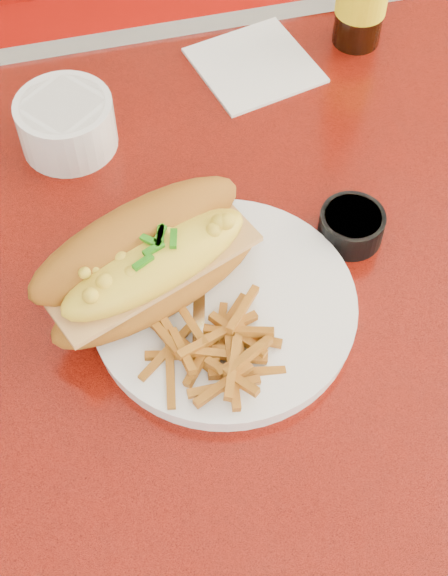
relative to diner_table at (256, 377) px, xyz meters
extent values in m
plane|color=silver|center=(0.00, 0.00, -0.61)|extent=(8.00, 8.00, 0.00)
cube|color=red|center=(0.00, 0.00, 0.14)|extent=(1.20, 0.80, 0.04)
cube|color=silver|center=(0.00, 0.40, 0.14)|extent=(1.22, 0.03, 0.04)
cylinder|color=silver|center=(0.00, 0.00, -0.24)|extent=(0.09, 0.09, 0.72)
cylinder|color=silver|center=(0.00, 0.00, -0.59)|extent=(0.52, 0.52, 0.03)
cube|color=#A7120B|center=(0.00, 0.78, -0.38)|extent=(1.20, 0.50, 0.45)
cylinder|color=white|center=(-0.04, -0.01, 0.17)|extent=(0.31, 0.31, 0.02)
cylinder|color=white|center=(-0.04, -0.01, 0.18)|extent=(0.31, 0.31, 0.00)
ellipsoid|color=#A6631A|center=(-0.09, 0.01, 0.20)|extent=(0.23, 0.14, 0.04)
cube|color=tan|center=(-0.09, 0.01, 0.22)|extent=(0.20, 0.12, 0.01)
ellipsoid|color=yellow|center=(-0.09, 0.01, 0.23)|extent=(0.19, 0.12, 0.04)
ellipsoid|color=#A6631A|center=(-0.11, 0.04, 0.23)|extent=(0.23, 0.15, 0.08)
cube|color=silver|center=(-0.06, 0.01, 0.18)|extent=(0.04, 0.13, 0.00)
cube|color=silver|center=(-0.04, 0.08, 0.18)|extent=(0.03, 0.04, 0.00)
cylinder|color=white|center=(-0.15, 0.24, 0.19)|extent=(0.13, 0.13, 0.06)
cylinder|color=black|center=(-0.15, 0.24, 0.21)|extent=(0.11, 0.11, 0.01)
cylinder|color=black|center=(0.10, 0.05, 0.18)|extent=(0.07, 0.07, 0.03)
cylinder|color=#E88354|center=(0.10, 0.05, 0.19)|extent=(0.06, 0.06, 0.01)
cube|color=white|center=(0.08, 0.31, 0.16)|extent=(0.15, 0.15, 0.00)
camera|label=1|loc=(-0.14, -0.40, 0.79)|focal=50.00mm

